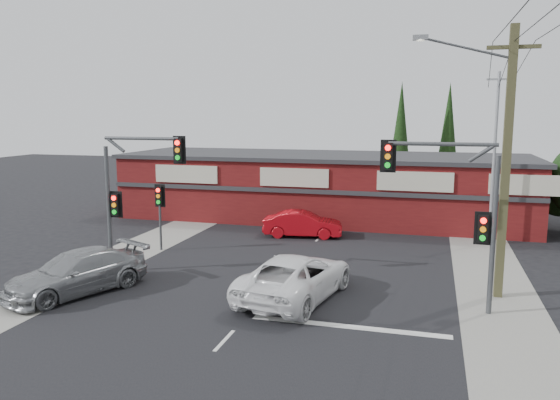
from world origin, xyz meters
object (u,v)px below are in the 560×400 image
(silver_suv, at_px, (77,273))
(utility_pole, at_px, (503,155))
(white_suv, at_px, (296,276))
(red_sedan, at_px, (303,224))
(shop_building, at_px, (323,186))

(silver_suv, bearing_deg, utility_pole, 38.51)
(white_suv, xyz_separation_m, utility_pole, (7.22, 2.19, 4.56))
(silver_suv, relative_size, red_sedan, 1.27)
(white_suv, distance_m, utility_pole, 8.81)
(utility_pole, bearing_deg, red_sedan, 139.56)
(red_sedan, relative_size, utility_pole, 0.44)
(shop_building, distance_m, utility_pole, 17.15)
(shop_building, bearing_deg, silver_suv, -108.95)
(red_sedan, distance_m, utility_pole, 13.13)
(shop_building, bearing_deg, utility_pole, -56.24)
(white_suv, distance_m, shop_building, 16.38)
(white_suv, distance_m, red_sedan, 10.37)
(shop_building, height_order, utility_pole, utility_pole)
(shop_building, relative_size, utility_pole, 2.73)
(silver_suv, bearing_deg, shop_building, 95.45)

